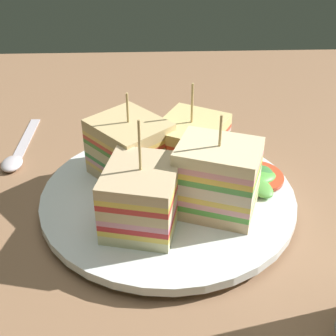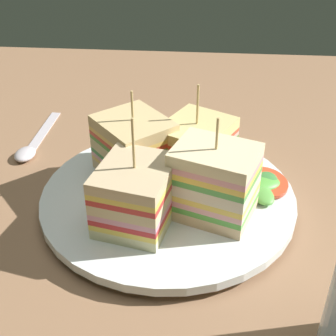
# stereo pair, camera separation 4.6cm
# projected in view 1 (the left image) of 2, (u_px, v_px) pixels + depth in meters

# --- Properties ---
(ground_plane) EXTENTS (1.18, 0.91, 0.02)m
(ground_plane) POSITION_uv_depth(u_px,v_px,m) (168.00, 213.00, 0.49)
(ground_plane) COLOR #8D6648
(plate) EXTENTS (0.25, 0.25, 0.02)m
(plate) POSITION_uv_depth(u_px,v_px,m) (168.00, 198.00, 0.48)
(plate) COLOR white
(plate) RESTS_ON ground_plane
(sandwich_wedge_0) EXTENTS (0.09, 0.08, 0.10)m
(sandwich_wedge_0) POSITION_uv_depth(u_px,v_px,m) (217.00, 179.00, 0.44)
(sandwich_wedge_0) COLOR #E0BB8A
(sandwich_wedge_0) RESTS_ON plate
(sandwich_wedge_1) EXTENTS (0.09, 0.09, 0.10)m
(sandwich_wedge_1) POSITION_uv_depth(u_px,v_px,m) (191.00, 146.00, 0.50)
(sandwich_wedge_1) COLOR beige
(sandwich_wedge_1) RESTS_ON plate
(sandwich_wedge_2) EXTENTS (0.09, 0.10, 0.09)m
(sandwich_wedge_2) POSITION_uv_depth(u_px,v_px,m) (130.00, 149.00, 0.49)
(sandwich_wedge_2) COLOR beige
(sandwich_wedge_2) RESTS_ON plate
(sandwich_wedge_3) EXTENTS (0.08, 0.08, 0.11)m
(sandwich_wedge_3) POSITION_uv_depth(u_px,v_px,m) (142.00, 197.00, 0.42)
(sandwich_wedge_3) COLOR beige
(sandwich_wedge_3) RESTS_ON plate
(chip_pile) EXTENTS (0.07, 0.07, 0.03)m
(chip_pile) POSITION_uv_depth(u_px,v_px,m) (163.00, 181.00, 0.47)
(chip_pile) COLOR #DCC66B
(chip_pile) RESTS_ON plate
(salad_garnish) EXTENTS (0.07, 0.07, 0.01)m
(salad_garnish) POSITION_uv_depth(u_px,v_px,m) (256.00, 179.00, 0.49)
(salad_garnish) COLOR #3B7D3B
(salad_garnish) RESTS_ON plate
(spoon) EXTENTS (0.02, 0.13, 0.01)m
(spoon) POSITION_uv_depth(u_px,v_px,m) (16.00, 156.00, 0.56)
(spoon) COLOR silver
(spoon) RESTS_ON ground_plane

